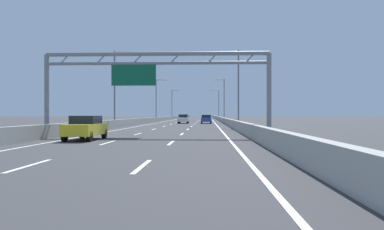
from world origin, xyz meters
name	(u,v)px	position (x,y,z in m)	size (l,w,h in m)	color
ground_plane	(193,120)	(0.00, 100.00, 0.00)	(260.00, 260.00, 0.00)	#38383A
lane_dash_left_1	(29,166)	(-1.80, 12.50, 0.01)	(0.16, 3.00, 0.01)	white
lane_dash_left_2	(108,143)	(-1.80, 21.50, 0.01)	(0.16, 3.00, 0.01)	white
lane_dash_left_3	(138,134)	(-1.80, 30.50, 0.01)	(0.16, 3.00, 0.01)	white
lane_dash_left_4	(154,129)	(-1.80, 39.50, 0.01)	(0.16, 3.00, 0.01)	white
lane_dash_left_5	(164,126)	(-1.80, 48.50, 0.01)	(0.16, 3.00, 0.01)	white
lane_dash_left_6	(171,124)	(-1.80, 57.50, 0.01)	(0.16, 3.00, 0.01)	white
lane_dash_left_7	(176,123)	(-1.80, 66.50, 0.01)	(0.16, 3.00, 0.01)	white
lane_dash_left_8	(180,122)	(-1.80, 75.50, 0.01)	(0.16, 3.00, 0.01)	white
lane_dash_left_9	(183,121)	(-1.80, 84.50, 0.01)	(0.16, 3.00, 0.01)	white
lane_dash_left_10	(185,120)	(-1.80, 93.50, 0.01)	(0.16, 3.00, 0.01)	white
lane_dash_left_11	(187,120)	(-1.80, 102.50, 0.01)	(0.16, 3.00, 0.01)	white
lane_dash_left_12	(189,119)	(-1.80, 111.50, 0.01)	(0.16, 3.00, 0.01)	white
lane_dash_left_13	(190,119)	(-1.80, 120.50, 0.01)	(0.16, 3.00, 0.01)	white
lane_dash_left_14	(191,118)	(-1.80, 129.50, 0.01)	(0.16, 3.00, 0.01)	white
lane_dash_left_15	(192,118)	(-1.80, 138.50, 0.01)	(0.16, 3.00, 0.01)	white
lane_dash_left_16	(193,118)	(-1.80, 147.50, 0.01)	(0.16, 3.00, 0.01)	white
lane_dash_left_17	(194,118)	(-1.80, 156.50, 0.01)	(0.16, 3.00, 0.01)	white
lane_dash_right_1	(142,166)	(1.80, 12.50, 0.01)	(0.16, 3.00, 0.01)	white
lane_dash_right_2	(171,143)	(1.80, 21.50, 0.01)	(0.16, 3.00, 0.01)	white
lane_dash_right_3	(182,134)	(1.80, 30.50, 0.01)	(0.16, 3.00, 0.01)	white
lane_dash_right_4	(188,129)	(1.80, 39.50, 0.01)	(0.16, 3.00, 0.01)	white
lane_dash_right_5	(191,126)	(1.80, 48.50, 0.01)	(0.16, 3.00, 0.01)	white
lane_dash_right_6	(194,124)	(1.80, 57.50, 0.01)	(0.16, 3.00, 0.01)	white
lane_dash_right_7	(196,123)	(1.80, 66.50, 0.01)	(0.16, 3.00, 0.01)	white
lane_dash_right_8	(197,122)	(1.80, 75.50, 0.01)	(0.16, 3.00, 0.01)	white
lane_dash_right_9	(198,121)	(1.80, 84.50, 0.01)	(0.16, 3.00, 0.01)	white
lane_dash_right_10	(199,120)	(1.80, 93.50, 0.01)	(0.16, 3.00, 0.01)	white
lane_dash_right_11	(200,120)	(1.80, 102.50, 0.01)	(0.16, 3.00, 0.01)	white
lane_dash_right_12	(200,119)	(1.80, 111.50, 0.01)	(0.16, 3.00, 0.01)	white
lane_dash_right_13	(201,119)	(1.80, 120.50, 0.01)	(0.16, 3.00, 0.01)	white
lane_dash_right_14	(201,118)	(1.80, 129.50, 0.01)	(0.16, 3.00, 0.01)	white
lane_dash_right_15	(202,118)	(1.80, 138.50, 0.01)	(0.16, 3.00, 0.01)	white
lane_dash_right_16	(202,118)	(1.80, 147.50, 0.01)	(0.16, 3.00, 0.01)	white
lane_dash_right_17	(202,118)	(1.80, 156.50, 0.01)	(0.16, 3.00, 0.01)	white
edge_line_left	(169,121)	(-5.25, 88.00, 0.01)	(0.16, 176.00, 0.01)	white
edge_line_right	(213,121)	(5.25, 88.00, 0.01)	(0.16, 176.00, 0.01)	white
barrier_left	(172,118)	(-6.90, 110.00, 0.47)	(0.45, 220.00, 0.95)	#9E9E99
barrier_right	(217,118)	(6.90, 110.00, 0.47)	(0.45, 220.00, 0.95)	#9E9E99
sign_gantry	(154,71)	(-0.22, 28.48, 4.88)	(17.32, 0.36, 6.36)	gray
streetlamp_left_mid	(116,84)	(-7.47, 45.78, 5.40)	(2.58, 0.28, 9.50)	slate
streetlamp_right_mid	(236,83)	(7.47, 45.78, 5.40)	(2.58, 0.28, 9.50)	slate
streetlamp_left_far	(157,97)	(-7.47, 82.53, 5.40)	(2.58, 0.28, 9.50)	slate
streetlamp_right_far	(223,97)	(7.47, 82.53, 5.40)	(2.58, 0.28, 9.50)	slate
streetlamp_left_distant	(173,102)	(-7.47, 119.28, 5.40)	(2.58, 0.28, 9.50)	slate
streetlamp_right_distant	(218,102)	(7.47, 119.28, 5.40)	(2.58, 0.28, 9.50)	slate
orange_car	(184,117)	(-3.40, 116.79, 0.73)	(1.72, 4.46, 1.42)	orange
yellow_car	(86,128)	(-3.85, 23.81, 0.78)	(1.73, 4.12, 1.53)	yellow
white_car	(183,119)	(-0.25, 63.57, 0.80)	(1.73, 4.48, 1.55)	silver
blue_car	(206,119)	(3.71, 63.09, 0.76)	(1.78, 4.37, 1.48)	#2347AD
green_car	(186,116)	(-3.43, 127.16, 0.72)	(1.74, 4.62, 1.42)	#1E7A38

